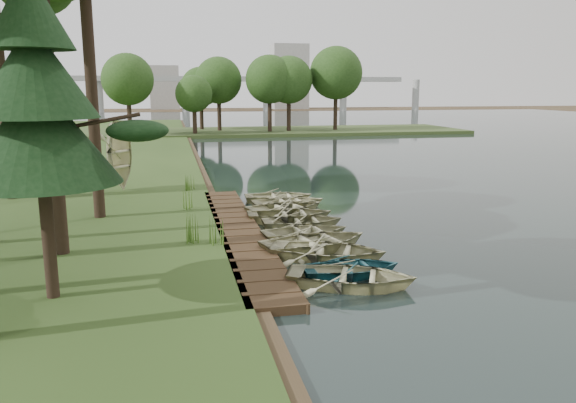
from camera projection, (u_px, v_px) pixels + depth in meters
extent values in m
plane|color=#3D2F1D|center=(280.00, 234.00, 21.74)|extent=(300.00, 300.00, 0.00)
cube|color=#352414|center=(239.00, 232.00, 21.39)|extent=(1.60, 16.00, 0.30)
cube|color=#34461F|center=(266.00, 132.00, 71.29)|extent=(50.00, 14.00, 0.45)
cylinder|color=black|center=(71.00, 112.00, 66.07)|extent=(0.50, 0.50, 4.80)
sphere|color=#274718|center=(69.00, 81.00, 65.37)|extent=(5.60, 5.60, 5.60)
cylinder|color=black|center=(130.00, 112.00, 67.42)|extent=(0.50, 0.50, 4.80)
sphere|color=#274718|center=(128.00, 81.00, 66.71)|extent=(5.60, 5.60, 5.60)
cylinder|color=black|center=(186.00, 111.00, 68.76)|extent=(0.50, 0.50, 4.80)
sphere|color=#274718|center=(185.00, 81.00, 68.05)|extent=(5.60, 5.60, 5.60)
cylinder|color=black|center=(240.00, 111.00, 70.10)|extent=(0.50, 0.50, 4.80)
sphere|color=#274718|center=(240.00, 82.00, 69.39)|extent=(5.60, 5.60, 5.60)
cylinder|color=black|center=(292.00, 111.00, 71.44)|extent=(0.50, 0.50, 4.80)
sphere|color=#274718|center=(292.00, 82.00, 70.73)|extent=(5.60, 5.60, 5.60)
cylinder|color=black|center=(342.00, 110.00, 72.78)|extent=(0.50, 0.50, 4.80)
sphere|color=#274718|center=(343.00, 82.00, 72.07)|extent=(5.60, 5.60, 5.60)
cylinder|color=black|center=(391.00, 110.00, 74.12)|extent=(0.50, 0.50, 4.80)
sphere|color=#274718|center=(392.00, 82.00, 73.42)|extent=(5.60, 5.60, 5.60)
cube|color=#A5A5A0|center=(226.00, 79.00, 137.33)|extent=(90.00, 4.00, 1.20)
cylinder|color=#A5A5A0|center=(99.00, 96.00, 132.08)|extent=(1.80, 1.80, 8.00)
cylinder|color=#A5A5A0|center=(185.00, 96.00, 136.11)|extent=(1.80, 1.80, 8.00)
cylinder|color=#A5A5A0|center=(267.00, 95.00, 140.13)|extent=(1.80, 1.80, 8.00)
cylinder|color=#A5A5A0|center=(343.00, 95.00, 144.16)|extent=(1.80, 1.80, 8.00)
cylinder|color=#A5A5A0|center=(416.00, 95.00, 148.18)|extent=(1.80, 1.80, 8.00)
cube|color=#A5A5A0|center=(289.00, 77.00, 160.35)|extent=(10.00, 8.00, 18.00)
cube|color=#A5A5A0|center=(165.00, 87.00, 158.70)|extent=(8.00, 8.00, 12.00)
imported|color=tan|center=(351.00, 274.00, 15.72)|extent=(4.33, 3.77, 0.75)
imported|color=#286670|center=(352.00, 266.00, 16.69)|extent=(2.99, 2.14, 0.62)
imported|color=tan|center=(328.00, 249.00, 18.18)|extent=(4.56, 4.02, 0.78)
imported|color=tan|center=(316.00, 239.00, 19.28)|extent=(4.48, 3.67, 0.81)
imported|color=tan|center=(306.00, 230.00, 20.80)|extent=(3.59, 2.76, 0.69)
imported|color=tan|center=(303.00, 219.00, 22.50)|extent=(3.32, 2.41, 0.68)
imported|color=tan|center=(290.00, 212.00, 23.63)|extent=(3.73, 2.75, 0.75)
imported|color=tan|center=(286.00, 205.00, 25.01)|extent=(4.16, 3.42, 0.75)
imported|color=tan|center=(289.00, 200.00, 26.23)|extent=(3.62, 2.71, 0.71)
imported|color=tan|center=(279.00, 195.00, 27.68)|extent=(3.47, 2.57, 0.69)
imported|color=tan|center=(122.00, 183.00, 29.35)|extent=(4.45, 4.15, 0.75)
cylinder|color=black|center=(51.00, 107.00, 17.25)|extent=(0.43, 0.43, 9.33)
cylinder|color=black|center=(91.00, 84.00, 22.26)|extent=(0.46, 0.46, 10.87)
cylinder|color=black|center=(0.00, 68.00, 26.07)|extent=(0.49, 0.49, 12.39)
cylinder|color=black|center=(37.00, 85.00, 26.30)|extent=(0.46, 0.46, 10.79)
cylinder|color=black|center=(48.00, 232.00, 14.02)|extent=(0.32, 0.32, 3.42)
cone|color=black|center=(39.00, 131.00, 13.53)|extent=(3.80, 3.80, 2.60)
cone|color=black|center=(34.00, 70.00, 13.25)|extent=(2.90, 2.90, 2.25)
cone|color=black|center=(28.00, 7.00, 12.97)|extent=(2.00, 2.00, 1.90)
cone|color=#3F661E|center=(191.00, 228.00, 19.35)|extent=(0.60, 0.60, 1.02)
cone|color=#3F661E|center=(217.00, 230.00, 19.14)|extent=(0.60, 0.60, 0.98)
cone|color=#3F661E|center=(186.00, 199.00, 24.76)|extent=(0.60, 0.60, 0.95)
cone|color=#3F661E|center=(190.00, 182.00, 29.46)|extent=(0.60, 0.60, 0.87)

